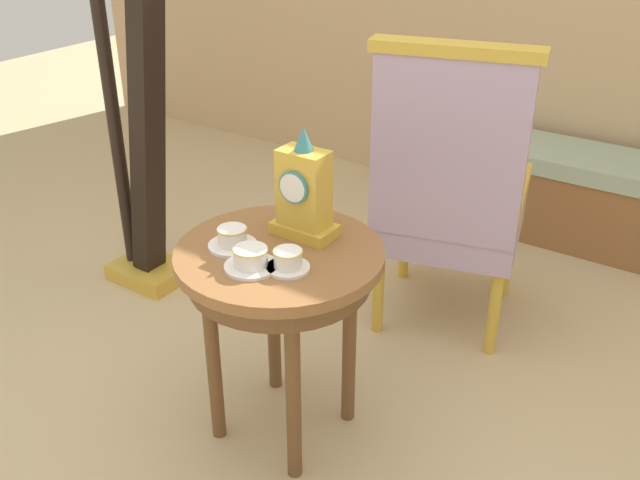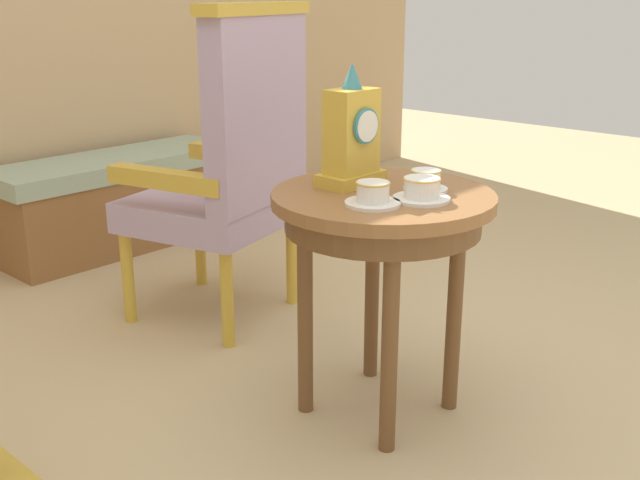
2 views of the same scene
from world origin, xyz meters
name	(u,v)px [view 1 (image 1 of 2)]	position (x,y,z in m)	size (l,w,h in m)	color
ground_plane	(252,432)	(0.00, 0.00, 0.00)	(10.00, 10.00, 0.00)	tan
side_table	(280,276)	(0.07, 0.09, 0.57)	(0.61, 0.61, 0.66)	brown
teacup_left	(232,239)	(-0.05, 0.02, 0.68)	(0.14, 0.14, 0.06)	white
teacup_right	(251,259)	(0.07, -0.04, 0.69)	(0.15, 0.15, 0.06)	white
teacup_center	(288,261)	(0.16, 0.01, 0.69)	(0.12, 0.12, 0.06)	white
mantel_clock	(304,193)	(0.07, 0.20, 0.79)	(0.19, 0.11, 0.34)	gold
armchair	(450,189)	(0.23, 0.90, 0.59)	(0.66, 0.65, 1.14)	#B299B7
harp	(138,133)	(-0.95, 0.51, 0.69)	(0.40, 0.24, 1.71)	gold
window_bench	(573,195)	(0.43, 1.95, 0.22)	(1.18, 0.40, 0.44)	#9EB299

